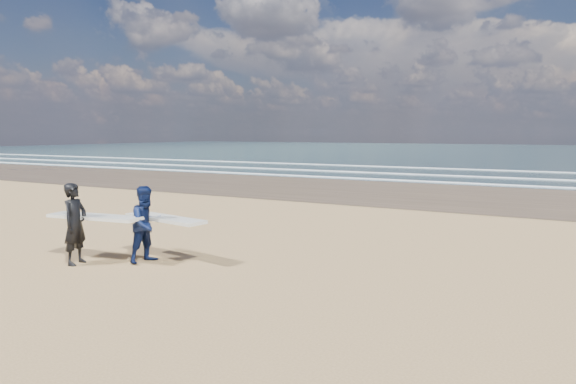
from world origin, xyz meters
The scene contains 2 objects.
surfer_near centered at (0.22, 1.00, 0.89)m, with size 2.25×1.13×1.75m.
surfer_far centered at (1.42, 1.85, 0.84)m, with size 2.26×1.25×1.67m.
Camera 1 is at (9.33, -6.38, 2.82)m, focal length 32.00 mm.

